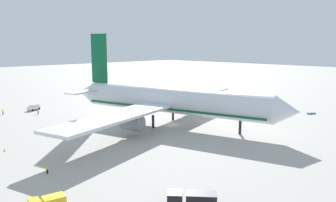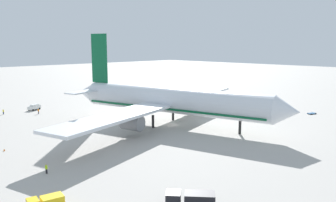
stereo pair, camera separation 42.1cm
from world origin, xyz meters
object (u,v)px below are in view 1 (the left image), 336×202
at_px(baggage_cart_0, 253,100).
at_px(traffic_cone_0, 4,150).
at_px(traffic_cone_1, 110,103).
at_px(ground_worker_1, 38,111).
at_px(ground_worker_4, 47,169).
at_px(airliner, 168,101).
at_px(service_van, 34,107).
at_px(baggage_cart_1, 225,100).
at_px(baggage_cart_2, 311,113).
at_px(service_truck_1, 193,199).
at_px(ground_worker_0, 3,112).

distance_m(baggage_cart_0, traffic_cone_0, 93.85).
bearing_deg(baggage_cart_0, traffic_cone_1, -130.29).
relative_size(ground_worker_1, ground_worker_4, 1.00).
relative_size(airliner, service_van, 16.14).
height_order(baggage_cart_0, traffic_cone_1, baggage_cart_0).
relative_size(baggage_cart_0, ground_worker_1, 1.79).
distance_m(baggage_cart_1, baggage_cart_2, 33.38).
relative_size(baggage_cart_0, baggage_cart_2, 0.91).
xyz_separation_m(service_van, ground_worker_1, (7.76, -1.98, -0.14)).
distance_m(service_truck_1, traffic_cone_0, 46.36).
height_order(airliner, ground_worker_1, airliner).
distance_m(service_van, baggage_cart_1, 71.36).
relative_size(baggage_cart_2, traffic_cone_1, 6.30).
distance_m(baggage_cart_0, ground_worker_0, 91.54).
relative_size(ground_worker_0, ground_worker_1, 0.98).
bearing_deg(ground_worker_0, traffic_cone_0, -18.79).
bearing_deg(ground_worker_4, traffic_cone_1, 135.90).
relative_size(baggage_cart_0, ground_worker_0, 1.84).
bearing_deg(baggage_cart_2, traffic_cone_1, -150.23).
relative_size(ground_worker_4, traffic_cone_0, 3.16).
bearing_deg(service_van, traffic_cone_1, 71.61).
bearing_deg(ground_worker_1, ground_worker_0, -130.75).
height_order(baggage_cart_0, ground_worker_4, ground_worker_4).
bearing_deg(baggage_cart_1, service_van, -122.30).
height_order(ground_worker_1, traffic_cone_1, ground_worker_1).
distance_m(service_van, baggage_cart_2, 94.65).
height_order(airliner, ground_worker_4, airliner).
bearing_deg(baggage_cart_0, baggage_cart_2, -15.42).
bearing_deg(service_van, ground_worker_4, -21.56).
xyz_separation_m(airliner, service_truck_1, (38.23, -33.36, -5.55)).
height_order(baggage_cart_2, ground_worker_0, ground_worker_0).
bearing_deg(ground_worker_4, baggage_cart_0, 99.16).
relative_size(baggage_cart_0, traffic_cone_1, 5.70).
xyz_separation_m(service_van, baggage_cart_2, (71.46, 62.05, -0.77)).
xyz_separation_m(ground_worker_0, ground_worker_1, (7.36, 8.54, 0.02)).
relative_size(baggage_cart_2, ground_worker_0, 2.03).
bearing_deg(traffic_cone_0, ground_worker_1, 146.25).
distance_m(service_truck_1, baggage_cart_0, 94.38).
bearing_deg(traffic_cone_1, baggage_cart_1, 49.26).
distance_m(baggage_cart_0, ground_worker_1, 80.52).
distance_m(service_truck_1, service_van, 88.26).
bearing_deg(service_van, ground_worker_0, -87.81).
bearing_deg(baggage_cart_2, ground_worker_1, -134.85).
relative_size(airliner, ground_worker_4, 46.40).
relative_size(airliner, ground_worker_0, 47.39).
height_order(ground_worker_1, traffic_cone_0, ground_worker_1).
height_order(ground_worker_1, ground_worker_4, ground_worker_1).
xyz_separation_m(service_van, baggage_cart_0, (45.26, 69.28, -0.20)).
distance_m(traffic_cone_0, traffic_cone_1, 60.32).
distance_m(ground_worker_4, traffic_cone_0, 18.83).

